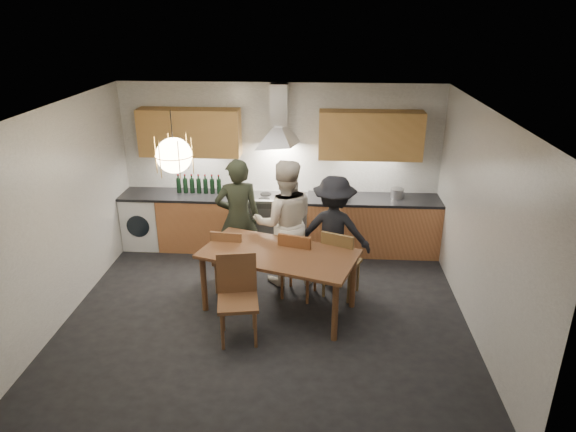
# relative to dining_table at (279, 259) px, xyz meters

# --- Properties ---
(ground) EXTENTS (5.00, 5.00, 0.00)m
(ground) POSITION_rel_dining_table_xyz_m (-0.14, -0.16, -0.71)
(ground) COLOR black
(ground) RESTS_ON ground
(room_shell) EXTENTS (5.02, 4.52, 2.61)m
(room_shell) POSITION_rel_dining_table_xyz_m (-0.14, -0.16, 1.00)
(room_shell) COLOR white
(room_shell) RESTS_ON ground
(counter_run) EXTENTS (5.00, 0.62, 0.90)m
(counter_run) POSITION_rel_dining_table_xyz_m (-0.12, 1.79, -0.26)
(counter_run) COLOR #D28550
(counter_run) RESTS_ON ground
(range_stove) EXTENTS (0.90, 0.60, 0.92)m
(range_stove) POSITION_rel_dining_table_xyz_m (-0.14, 1.78, -0.27)
(range_stove) COLOR silver
(range_stove) RESTS_ON ground
(wall_fixtures) EXTENTS (4.30, 0.54, 1.10)m
(wall_fixtures) POSITION_rel_dining_table_xyz_m (-0.14, 1.90, 1.16)
(wall_fixtures) COLOR tan
(wall_fixtures) RESTS_ON ground
(pendant_lamp) EXTENTS (0.43, 0.43, 0.70)m
(pendant_lamp) POSITION_rel_dining_table_xyz_m (-1.14, -0.26, 1.39)
(pendant_lamp) COLOR black
(pendant_lamp) RESTS_ON ground
(dining_table) EXTENTS (2.11, 1.50, 0.80)m
(dining_table) POSITION_rel_dining_table_xyz_m (0.00, 0.00, 0.00)
(dining_table) COLOR brown
(dining_table) RESTS_ON ground
(chair_back_left) EXTENTS (0.46, 0.46, 0.93)m
(chair_back_left) POSITION_rel_dining_table_xyz_m (-0.70, 0.39, -0.18)
(chair_back_left) COLOR brown
(chair_back_left) RESTS_ON ground
(chair_back_mid) EXTENTS (0.54, 0.54, 0.97)m
(chair_back_mid) POSITION_rel_dining_table_xyz_m (0.22, 0.26, -0.16)
(chair_back_mid) COLOR brown
(chair_back_mid) RESTS_ON ground
(chair_back_right) EXTENTS (0.57, 0.57, 0.97)m
(chair_back_right) POSITION_rel_dining_table_xyz_m (0.77, 0.34, -0.16)
(chair_back_right) COLOR brown
(chair_back_right) RESTS_ON ground
(chair_front) EXTENTS (0.53, 0.53, 1.02)m
(chair_front) POSITION_rel_dining_table_xyz_m (-0.43, -0.60, -0.13)
(chair_front) COLOR brown
(chair_front) RESTS_ON ground
(person_left) EXTENTS (0.72, 0.56, 1.74)m
(person_left) POSITION_rel_dining_table_xyz_m (-0.65, 0.92, 0.16)
(person_left) COLOR black
(person_left) RESTS_ON ground
(person_mid) EXTENTS (0.97, 0.81, 1.78)m
(person_mid) POSITION_rel_dining_table_xyz_m (0.02, 0.75, 0.18)
(person_mid) COLOR beige
(person_mid) RESTS_ON ground
(person_right) EXTENTS (1.09, 0.72, 1.58)m
(person_right) POSITION_rel_dining_table_xyz_m (0.69, 0.72, 0.08)
(person_right) COLOR black
(person_right) RESTS_ON ground
(mixing_bowl) EXTENTS (0.36, 0.36, 0.07)m
(mixing_bowl) POSITION_rel_dining_table_xyz_m (0.83, 1.72, 0.22)
(mixing_bowl) COLOR #A9AAAD
(mixing_bowl) RESTS_ON counter_run
(stock_pot) EXTENTS (0.26, 0.26, 0.14)m
(stock_pot) POSITION_rel_dining_table_xyz_m (1.68, 1.83, 0.26)
(stock_pot) COLOR #A8A9AC
(stock_pot) RESTS_ON counter_run
(wine_bottles) EXTENTS (0.72, 0.07, 0.30)m
(wine_bottles) POSITION_rel_dining_table_xyz_m (-1.42, 1.86, 0.34)
(wine_bottles) COLOR black
(wine_bottles) RESTS_ON counter_run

